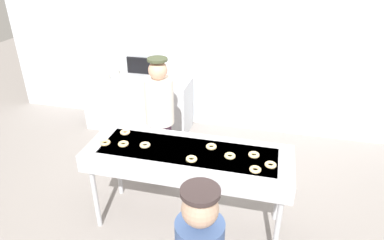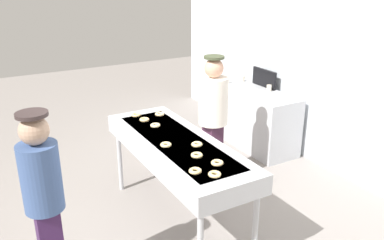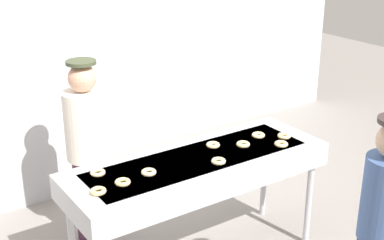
{
  "view_description": "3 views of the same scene",
  "coord_description": "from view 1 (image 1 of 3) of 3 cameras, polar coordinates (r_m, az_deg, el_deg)",
  "views": [
    {
      "loc": [
        0.77,
        -2.93,
        2.95
      ],
      "look_at": [
        -0.01,
        0.23,
        1.24
      ],
      "focal_mm": 32.03,
      "sensor_mm": 36.0,
      "label": 1
    },
    {
      "loc": [
        3.43,
        -1.78,
        2.67
      ],
      "look_at": [
        -0.09,
        0.24,
        1.15
      ],
      "focal_mm": 37.61,
      "sensor_mm": 36.0,
      "label": 2
    },
    {
      "loc": [
        -2.2,
        -3.18,
        2.82
      ],
      "look_at": [
        0.15,
        0.31,
        1.19
      ],
      "focal_mm": 50.07,
      "sensor_mm": 36.0,
      "label": 3
    }
  ],
  "objects": [
    {
      "name": "plain_donut_3",
      "position": [
        3.98,
        -11.08,
        -2.01
      ],
      "size": [
        0.16,
        0.16,
        0.03
      ],
      "primitive_type": "torus",
      "rotation": [
        0.0,
        0.0,
        0.76
      ],
      "color": "#F5CC90",
      "rests_on": "fryer_conveyor"
    },
    {
      "name": "plain_donut_2",
      "position": [
        3.76,
        -11.36,
        -3.92
      ],
      "size": [
        0.16,
        0.16,
        0.03
      ],
      "primitive_type": "torus",
      "rotation": [
        0.0,
        0.0,
        2.51
      ],
      "color": "#F4CA83",
      "rests_on": "fryer_conveyor"
    },
    {
      "name": "plain_donut_0",
      "position": [
        3.83,
        -14.26,
        -3.67
      ],
      "size": [
        0.16,
        0.16,
        0.03
      ],
      "primitive_type": "torus",
      "rotation": [
        0.0,
        0.0,
        0.77
      ],
      "color": "#F9D182",
      "rests_on": "fryer_conveyor"
    },
    {
      "name": "ground_plane",
      "position": [
        4.23,
        -0.62,
        -16.55
      ],
      "size": [
        16.0,
        16.0,
        0.0
      ],
      "primitive_type": "plane",
      "color": "gray"
    },
    {
      "name": "back_wall",
      "position": [
        5.71,
        5.77,
        12.2
      ],
      "size": [
        8.0,
        0.12,
        2.88
      ],
      "primitive_type": "cube",
      "color": "silver",
      "rests_on": "ground"
    },
    {
      "name": "fryer_conveyor",
      "position": [
        3.66,
        -0.69,
        -6.44
      ],
      "size": [
        2.18,
        0.76,
        1.0
      ],
      "color": "#B7BABF",
      "rests_on": "ground"
    },
    {
      "name": "plain_donut_8",
      "position": [
        3.36,
        10.49,
        -8.1
      ],
      "size": [
        0.16,
        0.16,
        0.03
      ],
      "primitive_type": "torus",
      "rotation": [
        0.0,
        0.0,
        0.6
      ],
      "color": "#F3D087",
      "rests_on": "fryer_conveyor"
    },
    {
      "name": "plain_donut_5",
      "position": [
        3.45,
        -0.09,
        -6.51
      ],
      "size": [
        0.13,
        0.13,
        0.03
      ],
      "primitive_type": "torus",
      "rotation": [
        0.0,
        0.0,
        0.15
      ],
      "color": "#EBD38C",
      "rests_on": "fryer_conveyor"
    },
    {
      "name": "menu_display",
      "position": [
        6.0,
        -8.32,
        8.94
      ],
      "size": [
        0.54,
        0.04,
        0.28
      ],
      "primitive_type": "cube",
      "color": "black",
      "rests_on": "prep_counter"
    },
    {
      "name": "plain_donut_7",
      "position": [
        3.57,
        10.26,
        -5.72
      ],
      "size": [
        0.16,
        0.16,
        0.03
      ],
      "primitive_type": "torus",
      "rotation": [
        0.0,
        0.0,
        0.87
      ],
      "color": "#F7D48F",
      "rests_on": "fryer_conveyor"
    },
    {
      "name": "paper_cup_2",
      "position": [
        5.85,
        -6.33,
        7.63
      ],
      "size": [
        0.07,
        0.07,
        0.1
      ],
      "primitive_type": "cylinder",
      "color": "beige",
      "rests_on": "prep_counter"
    },
    {
      "name": "prep_counter",
      "position": [
        6.0,
        -8.83,
        2.75
      ],
      "size": [
        1.78,
        0.62,
        0.91
      ],
      "primitive_type": "cube",
      "color": "#B7BABF",
      "rests_on": "ground"
    },
    {
      "name": "worker_baker",
      "position": [
        4.45,
        -5.37,
        1.44
      ],
      "size": [
        0.37,
        0.37,
        1.7
      ],
      "rotation": [
        0.0,
        0.0,
        3.1
      ],
      "color": "#3E2035",
      "rests_on": "ground"
    },
    {
      "name": "plain_donut_6",
      "position": [
        3.45,
        12.94,
        -7.28
      ],
      "size": [
        0.12,
        0.12,
        0.03
      ],
      "primitive_type": "torus",
      "rotation": [
        0.0,
        0.0,
        0.08
      ],
      "color": "#F8D68C",
      "rests_on": "fryer_conveyor"
    },
    {
      "name": "plain_donut_9",
      "position": [
        3.65,
        3.23,
        -4.44
      ],
      "size": [
        0.15,
        0.15,
        0.03
      ],
      "primitive_type": "torus",
      "rotation": [
        0.0,
        0.0,
        2.8
      ],
      "color": "#ECD38C",
      "rests_on": "fryer_conveyor"
    },
    {
      "name": "paper_cup_1",
      "position": [
        5.87,
        -13.87,
        7.03
      ],
      "size": [
        0.07,
        0.07,
        0.1
      ],
      "primitive_type": "cylinder",
      "color": "beige",
      "rests_on": "prep_counter"
    },
    {
      "name": "paper_cup_0",
      "position": [
        6.1,
        -12.35,
        7.97
      ],
      "size": [
        0.07,
        0.07,
        0.1
      ],
      "primitive_type": "cylinder",
      "color": "beige",
      "rests_on": "prep_counter"
    },
    {
      "name": "plain_donut_1",
      "position": [
        3.51,
        6.33,
        -5.96
      ],
      "size": [
        0.12,
        0.12,
        0.03
      ],
      "primitive_type": "torus",
      "rotation": [
        0.0,
        0.0,
        3.13
      ],
      "color": "#E7D088",
      "rests_on": "fryer_conveyor"
    },
    {
      "name": "plain_donut_4",
      "position": [
        3.7,
        -7.84,
        -4.15
      ],
      "size": [
        0.14,
        0.14,
        0.03
      ],
      "primitive_type": "torus",
      "rotation": [
        0.0,
        0.0,
        1.26
      ],
      "color": "beige",
      "rests_on": "fryer_conveyor"
    }
  ]
}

